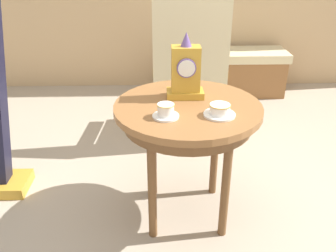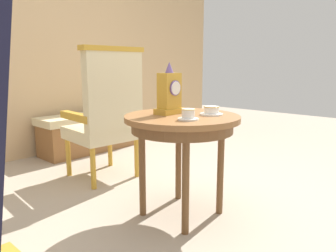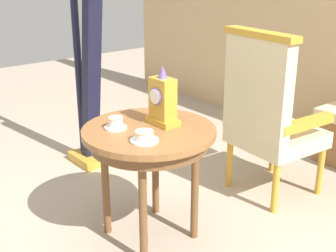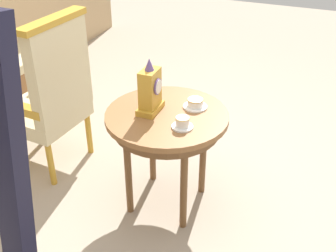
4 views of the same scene
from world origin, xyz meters
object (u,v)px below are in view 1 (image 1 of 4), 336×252
object	(u,v)px
teacup_left	(166,111)
teacup_right	(220,110)
armchair	(190,65)
side_table	(188,119)
window_bench	(226,72)
mantel_clock	(186,72)

from	to	relation	value
teacup_left	teacup_right	bearing A→B (deg)	2.25
armchair	teacup_right	bearing A→B (deg)	-87.59
side_table	armchair	bearing A→B (deg)	84.19
armchair	window_bench	xyz separation A→B (m)	(0.45, 0.95, -0.37)
teacup_left	teacup_right	distance (m)	0.25
side_table	window_bench	bearing A→B (deg)	73.68
side_table	teacup_left	world-z (taller)	teacup_left
teacup_left	window_bench	world-z (taller)	teacup_left
mantel_clock	window_bench	bearing A→B (deg)	72.58
side_table	armchair	world-z (taller)	armchair
mantel_clock	armchair	distance (m)	0.84
teacup_left	mantel_clock	size ratio (longest dim) A/B	0.37
teacup_right	mantel_clock	world-z (taller)	mantel_clock
teacup_right	window_bench	world-z (taller)	teacup_right
teacup_left	window_bench	bearing A→B (deg)	71.79
side_table	teacup_left	bearing A→B (deg)	-128.88
side_table	mantel_clock	world-z (taller)	mantel_clock
window_bench	side_table	bearing A→B (deg)	-106.32
side_table	teacup_right	size ratio (longest dim) A/B	4.98
side_table	teacup_left	size ratio (longest dim) A/B	5.99
mantel_clock	armchair	bearing A→B (deg)	82.98
teacup_right	window_bench	distance (m)	2.09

